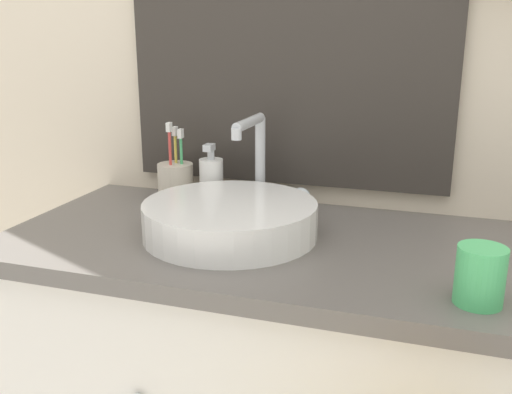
% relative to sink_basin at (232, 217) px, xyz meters
% --- Properties ---
extents(wall_back, '(3.20, 0.18, 2.50)m').
position_rel_sink_basin_xyz_m(wall_back, '(0.23, 0.31, 0.38)').
color(wall_back, beige).
rests_on(wall_back, ground_plane).
extents(sink_basin, '(0.36, 0.41, 0.23)m').
position_rel_sink_basin_xyz_m(sink_basin, '(0.00, 0.00, 0.00)').
color(sink_basin, white).
rests_on(sink_basin, vanity_counter).
extents(toothbrush_holder, '(0.09, 0.09, 0.20)m').
position_rel_sink_basin_xyz_m(toothbrush_holder, '(-0.21, 0.18, 0.01)').
color(toothbrush_holder, beige).
rests_on(toothbrush_holder, vanity_counter).
extents(soap_dispenser, '(0.06, 0.06, 0.15)m').
position_rel_sink_basin_xyz_m(soap_dispenser, '(-0.12, 0.18, 0.02)').
color(soap_dispenser, white).
rests_on(soap_dispenser, vanity_counter).
extents(drinking_cup, '(0.07, 0.07, 0.09)m').
position_rel_sink_basin_xyz_m(drinking_cup, '(0.47, -0.17, 0.01)').
color(drinking_cup, '#4CC670').
rests_on(drinking_cup, vanity_counter).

